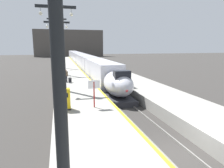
{
  "coord_description": "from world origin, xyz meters",
  "views": [
    {
      "loc": [
        -5.88,
        -8.48,
        5.73
      ],
      "look_at": [
        -0.62,
        11.41,
        1.8
      ],
      "focal_mm": 32.21,
      "sensor_mm": 36.0,
      "label": 1
    }
  ],
  "objects_px": {
    "departure_info_board": "(94,88)",
    "station_column_far": "(58,42)",
    "station_column_mid": "(58,39)",
    "passenger_near_edge": "(66,75)",
    "ticket_machine_yellow": "(65,100)",
    "station_column_distant": "(58,39)",
    "rolling_suitcase": "(70,80)",
    "highspeed_train_main": "(82,60)"
  },
  "relations": [
    {
      "from": "station_column_mid",
      "to": "ticket_machine_yellow",
      "type": "bearing_deg",
      "value": -87.23
    },
    {
      "from": "station_column_mid",
      "to": "passenger_near_edge",
      "type": "distance_m",
      "value": 6.12
    },
    {
      "from": "departure_info_board",
      "to": "station_column_far",
      "type": "bearing_deg",
      "value": 97.35
    },
    {
      "from": "passenger_near_edge",
      "to": "station_column_far",
      "type": "bearing_deg",
      "value": 96.1
    },
    {
      "from": "highspeed_train_main",
      "to": "station_column_far",
      "type": "xyz_separation_m",
      "value": [
        -5.9,
        -19.2,
        4.29
      ]
    },
    {
      "from": "station_column_mid",
      "to": "departure_info_board",
      "type": "distance_m",
      "value": 8.53
    },
    {
      "from": "highspeed_train_main",
      "to": "station_column_mid",
      "type": "distance_m",
      "value": 32.28
    },
    {
      "from": "station_column_far",
      "to": "departure_info_board",
      "type": "distance_m",
      "value": 19.95
    },
    {
      "from": "station_column_far",
      "to": "departure_info_board",
      "type": "relative_size",
      "value": 4.05
    },
    {
      "from": "station_column_mid",
      "to": "station_column_distant",
      "type": "xyz_separation_m",
      "value": [
        0.0,
        23.04,
        0.85
      ]
    },
    {
      "from": "passenger_near_edge",
      "to": "departure_info_board",
      "type": "distance_m",
      "value": 11.59
    },
    {
      "from": "ticket_machine_yellow",
      "to": "station_column_distant",
      "type": "bearing_deg",
      "value": 90.66
    },
    {
      "from": "highspeed_train_main",
      "to": "rolling_suitcase",
      "type": "distance_m",
      "value": 27.58
    },
    {
      "from": "highspeed_train_main",
      "to": "rolling_suitcase",
      "type": "bearing_deg",
      "value": -99.61
    },
    {
      "from": "station_column_distant",
      "to": "station_column_far",
      "type": "bearing_deg",
      "value": -90.0
    },
    {
      "from": "highspeed_train_main",
      "to": "ticket_machine_yellow",
      "type": "xyz_separation_m",
      "value": [
        -5.55,
        -38.66,
        -0.19
      ]
    },
    {
      "from": "station_column_far",
      "to": "ticket_machine_yellow",
      "type": "xyz_separation_m",
      "value": [
        0.35,
        -19.46,
        -4.47
      ]
    },
    {
      "from": "station_column_distant",
      "to": "departure_info_board",
      "type": "distance_m",
      "value": 30.7
    },
    {
      "from": "ticket_machine_yellow",
      "to": "highspeed_train_main",
      "type": "bearing_deg",
      "value": 81.83
    },
    {
      "from": "highspeed_train_main",
      "to": "station_column_distant",
      "type": "relative_size",
      "value": 7.17
    },
    {
      "from": "passenger_near_edge",
      "to": "ticket_machine_yellow",
      "type": "distance_m",
      "value": 11.49
    },
    {
      "from": "station_column_mid",
      "to": "departure_info_board",
      "type": "relative_size",
      "value": 4.15
    },
    {
      "from": "passenger_near_edge",
      "to": "ticket_machine_yellow",
      "type": "relative_size",
      "value": 1.06
    },
    {
      "from": "ticket_machine_yellow",
      "to": "departure_info_board",
      "type": "xyz_separation_m",
      "value": [
        2.16,
        0.02,
        0.77
      ]
    },
    {
      "from": "station_column_far",
      "to": "rolling_suitcase",
      "type": "height_order",
      "value": "station_column_far"
    },
    {
      "from": "passenger_near_edge",
      "to": "ticket_machine_yellow",
      "type": "xyz_separation_m",
      "value": [
        -0.5,
        -11.48,
        -0.25
      ]
    },
    {
      "from": "departure_info_board",
      "to": "passenger_near_edge",
      "type": "bearing_deg",
      "value": 98.21
    },
    {
      "from": "station_column_mid",
      "to": "station_column_far",
      "type": "xyz_separation_m",
      "value": [
        0.0,
        12.24,
        -0.1
      ]
    },
    {
      "from": "highspeed_train_main",
      "to": "passenger_near_edge",
      "type": "distance_m",
      "value": 27.64
    },
    {
      "from": "station_column_mid",
      "to": "station_column_far",
      "type": "distance_m",
      "value": 12.24
    },
    {
      "from": "station_column_far",
      "to": "station_column_distant",
      "type": "bearing_deg",
      "value": 90.0
    },
    {
      "from": "station_column_far",
      "to": "rolling_suitcase",
      "type": "relative_size",
      "value": 8.75
    },
    {
      "from": "station_column_mid",
      "to": "rolling_suitcase",
      "type": "height_order",
      "value": "station_column_mid"
    },
    {
      "from": "station_column_distant",
      "to": "passenger_near_edge",
      "type": "xyz_separation_m",
      "value": [
        0.85,
        -18.78,
        -5.18
      ]
    },
    {
      "from": "station_column_distant",
      "to": "rolling_suitcase",
      "type": "distance_m",
      "value": 19.73
    },
    {
      "from": "departure_info_board",
      "to": "rolling_suitcase",
      "type": "bearing_deg",
      "value": 96.03
    },
    {
      "from": "station_column_mid",
      "to": "station_column_far",
      "type": "height_order",
      "value": "station_column_mid"
    },
    {
      "from": "station_column_mid",
      "to": "ticket_machine_yellow",
      "type": "xyz_separation_m",
      "value": [
        0.35,
        -7.23,
        -4.57
      ]
    },
    {
      "from": "ticket_machine_yellow",
      "to": "passenger_near_edge",
      "type": "bearing_deg",
      "value": 87.49
    },
    {
      "from": "highspeed_train_main",
      "to": "departure_info_board",
      "type": "xyz_separation_m",
      "value": [
        -3.39,
        -38.64,
        0.58
      ]
    },
    {
      "from": "ticket_machine_yellow",
      "to": "station_column_far",
      "type": "bearing_deg",
      "value": 91.03
    },
    {
      "from": "station_column_mid",
      "to": "passenger_near_edge",
      "type": "relative_size",
      "value": 5.2
    }
  ]
}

